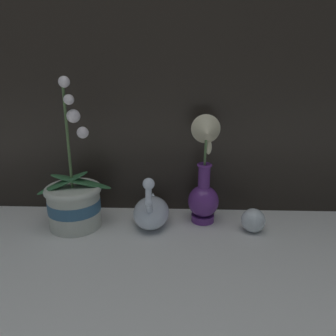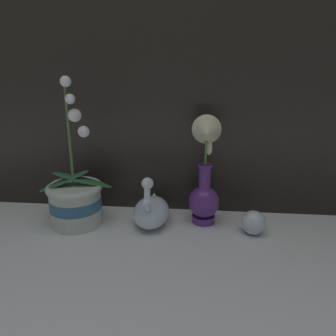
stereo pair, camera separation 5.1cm
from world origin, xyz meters
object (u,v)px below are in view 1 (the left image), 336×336
(blue_vase, at_px, (204,180))
(orchid_potted_plant, at_px, (74,201))
(glass_sphere, at_px, (253,220))
(swan_figurine, at_px, (151,210))

(blue_vase, bearing_deg, orchid_potted_plant, -174.53)
(orchid_potted_plant, xyz_separation_m, glass_sphere, (0.54, -0.01, -0.05))
(swan_figurine, height_order, blue_vase, blue_vase)
(orchid_potted_plant, relative_size, blue_vase, 1.32)
(swan_figurine, bearing_deg, orchid_potted_plant, -175.63)
(orchid_potted_plant, xyz_separation_m, blue_vase, (0.39, 0.04, 0.06))
(swan_figurine, distance_m, blue_vase, 0.19)
(swan_figurine, relative_size, blue_vase, 0.55)
(blue_vase, height_order, glass_sphere, blue_vase)
(orchid_potted_plant, distance_m, glass_sphere, 0.54)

